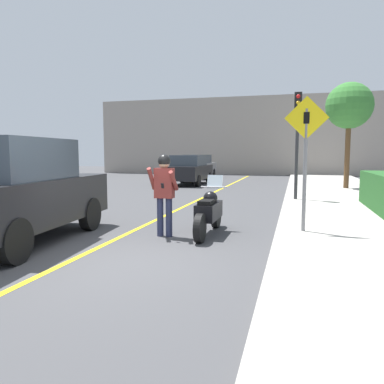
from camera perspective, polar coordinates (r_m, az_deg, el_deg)
ground_plane at (r=6.61m, az=-12.15°, el=-9.91°), size 80.00×80.00×0.00m
sidewalk_curb at (r=9.94m, az=25.86°, el=-4.69°), size 4.40×44.00×0.12m
road_center_line at (r=12.29m, az=-1.61°, el=-2.42°), size 0.12×36.00×0.01m
building_backdrop at (r=31.79m, az=10.22°, el=8.40°), size 28.00×1.20×6.41m
motorcycle at (r=8.25m, az=2.60°, el=-3.10°), size 0.62×2.19×1.28m
person_biker at (r=8.00m, az=-4.25°, el=0.89°), size 0.59×0.48×1.77m
suv_nearby at (r=8.17m, az=-25.26°, el=0.13°), size 2.30×4.59×2.08m
crossing_sign at (r=8.30m, az=16.91°, el=6.01°), size 0.91×0.08×2.86m
traffic_light at (r=14.14m, az=15.78°, el=9.71°), size 0.26×0.30×3.83m
street_tree at (r=19.54m, az=22.85°, el=11.92°), size 2.17×2.17×4.99m
parked_car_black at (r=21.40m, az=-0.41°, el=3.44°), size 1.88×4.20×1.68m
parked_car_grey at (r=26.87m, az=0.89°, el=3.95°), size 1.88×4.20×1.68m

